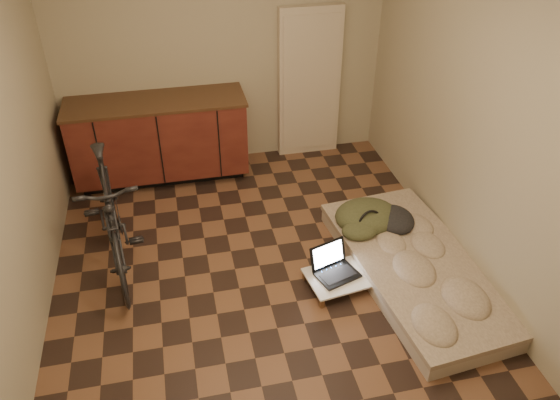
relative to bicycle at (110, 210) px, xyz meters
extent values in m
cube|color=brown|center=(1.20, -0.33, -0.56)|extent=(3.50, 4.00, 0.00)
cube|color=tan|center=(1.20, 1.67, 0.74)|extent=(3.50, 0.00, 2.60)
cube|color=tan|center=(1.20, -2.33, 0.74)|extent=(3.50, 0.00, 2.60)
cube|color=tan|center=(-0.55, -0.33, 0.74)|extent=(0.00, 4.00, 2.60)
cube|color=tan|center=(2.95, -0.33, 0.74)|extent=(0.00, 4.00, 2.60)
cube|color=black|center=(0.45, 1.41, -0.51)|extent=(1.70, 0.48, 0.10)
cube|color=#4D1B15|center=(0.45, 1.37, -0.07)|extent=(1.80, 0.60, 0.78)
cube|color=#462C19|center=(0.45, 1.37, 0.33)|extent=(1.84, 0.62, 0.03)
cube|color=beige|center=(2.15, 1.61, 0.29)|extent=(0.70, 0.10, 1.70)
imported|color=black|center=(0.00, 0.00, 0.00)|extent=(0.72, 1.78, 1.12)
cube|color=#B4A590|center=(2.50, -0.75, -0.50)|extent=(1.14, 2.10, 0.13)
cube|color=#C2AE95|center=(2.50, -0.75, -0.41)|extent=(1.17, 2.12, 0.05)
cube|color=brown|center=(1.60, -0.94, -0.52)|extent=(0.04, 0.04, 0.09)
cube|color=brown|center=(1.55, -0.59, -0.52)|extent=(0.04, 0.04, 0.09)
cube|color=brown|center=(2.17, -0.86, -0.52)|extent=(0.04, 0.04, 0.09)
cube|color=brown|center=(2.12, -0.51, -0.52)|extent=(0.04, 0.04, 0.09)
cube|color=white|center=(1.86, -0.72, -0.46)|extent=(0.69, 0.50, 0.02)
cube|color=black|center=(1.80, -0.72, -0.45)|extent=(0.40, 0.34, 0.02)
cube|color=black|center=(1.75, -0.58, -0.33)|extent=(0.34, 0.17, 0.22)
cube|color=white|center=(1.75, -0.58, -0.33)|extent=(0.29, 0.14, 0.18)
ellipsoid|color=silver|center=(2.06, -0.68, -0.44)|extent=(0.10, 0.12, 0.04)
camera|label=1|loc=(0.59, -3.95, 2.65)|focal=35.00mm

